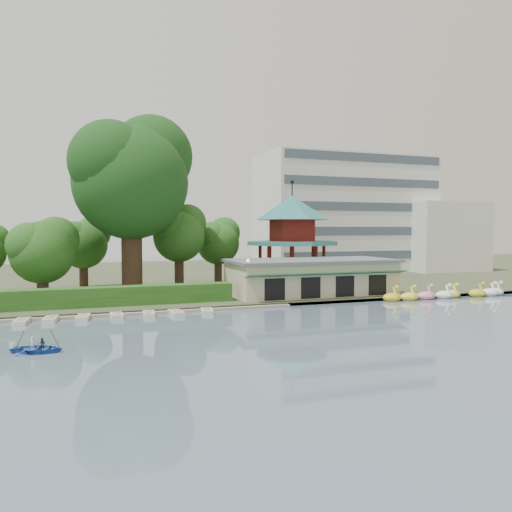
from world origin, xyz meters
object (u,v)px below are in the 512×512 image
big_tree (132,173)px  rowboat_with_passengers (37,345)px  dock (110,314)px  boathouse (311,276)px  pavilion (292,231)px

big_tree → rowboat_with_passengers: 28.06m
dock → big_tree: big_tree is taller
big_tree → boathouse: bearing=-18.3°
dock → rowboat_with_passengers: rowboat_with_passengers is taller
pavilion → big_tree: bearing=-169.7°
boathouse → pavilion: bearing=78.7°
dock → rowboat_with_passengers: size_ratio=6.64×
dock → boathouse: (22.00, 4.77, 2.25)m
pavilion → big_tree: size_ratio=0.67×
dock → boathouse: size_ratio=1.83×
rowboat_with_passengers → pavilion: bearing=43.0°
boathouse → dock: bearing=-167.8°
dock → big_tree: (3.17, 11.00, 13.69)m
pavilion → rowboat_with_passengers: size_ratio=2.64×
pavilion → dock: bearing=-148.3°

